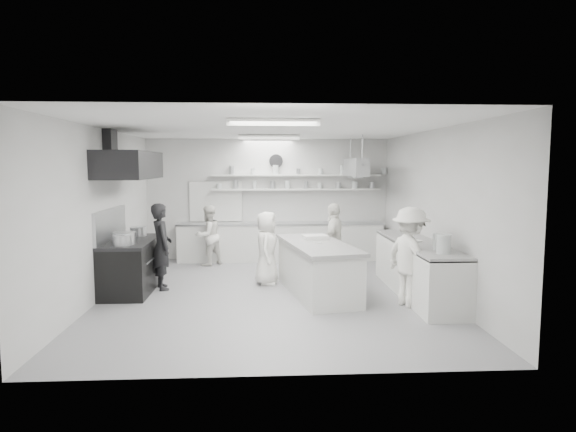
{
  "coord_description": "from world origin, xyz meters",
  "views": [
    {
      "loc": [
        -0.18,
        -8.75,
        2.35
      ],
      "look_at": [
        0.34,
        0.6,
        1.37
      ],
      "focal_mm": 30.5,
      "sensor_mm": 36.0,
      "label": 1
    }
  ],
  "objects": [
    {
      "name": "bowl_island_b",
      "position": [
        0.84,
        -0.02,
        0.93
      ],
      "size": [
        0.25,
        0.25,
        0.06
      ],
      "primitive_type": "imported",
      "rotation": [
        0.0,
        0.0,
        0.31
      ],
      "color": "silver",
      "rests_on": "prep_island"
    },
    {
      "name": "right_counter",
      "position": [
        2.65,
        -0.2,
        0.47
      ],
      "size": [
        0.74,
        3.3,
        0.94
      ],
      "primitive_type": "cube",
      "color": "silver",
      "rests_on": "floor"
    },
    {
      "name": "prep_island",
      "position": [
        0.84,
        -0.02,
        0.45
      ],
      "size": [
        1.33,
        2.55,
        0.89
      ],
      "primitive_type": "cube",
      "rotation": [
        0.0,
        0.0,
        0.18
      ],
      "color": "silver",
      "rests_on": "floor"
    },
    {
      "name": "wall_right",
      "position": [
        3.0,
        0.0,
        1.5
      ],
      "size": [
        0.04,
        7.0,
        3.0
      ],
      "primitive_type": "cube",
      "color": "silver",
      "rests_on": "floor"
    },
    {
      "name": "stove",
      "position": [
        -2.6,
        0.4,
        0.45
      ],
      "size": [
        0.8,
        1.8,
        0.9
      ],
      "primitive_type": "cube",
      "color": "black",
      "rests_on": "floor"
    },
    {
      "name": "pot_rack",
      "position": [
        2.0,
        2.4,
        2.3
      ],
      "size": [
        0.3,
        1.6,
        0.4
      ],
      "primitive_type": "cube",
      "color": "#B3B5B9",
      "rests_on": "ceiling"
    },
    {
      "name": "cook_stove",
      "position": [
        -2.07,
        0.5,
        0.82
      ],
      "size": [
        0.58,
        0.7,
        1.64
      ],
      "primitive_type": "imported",
      "rotation": [
        0.0,
        0.0,
        1.95
      ],
      "color": "black",
      "rests_on": "floor"
    },
    {
      "name": "light_fixture_front",
      "position": [
        0.0,
        -1.8,
        2.94
      ],
      "size": [
        1.3,
        0.25,
        0.1
      ],
      "primitive_type": "cube",
      "color": "silver",
      "rests_on": "ceiling"
    },
    {
      "name": "stove_pot",
      "position": [
        -2.6,
        -0.04,
        1.04
      ],
      "size": [
        0.4,
        0.4,
        0.26
      ],
      "primitive_type": "cylinder",
      "color": "#B3B5B9",
      "rests_on": "stove"
    },
    {
      "name": "shelf_lower",
      "position": [
        0.7,
        3.37,
        1.75
      ],
      "size": [
        4.2,
        0.26,
        0.04
      ],
      "primitive_type": "cube",
      "color": "silver",
      "rests_on": "wall_back"
    },
    {
      "name": "cook_island_right",
      "position": [
        1.3,
        0.99,
        0.79
      ],
      "size": [
        0.72,
        1.01,
        1.59
      ],
      "primitive_type": "imported",
      "rotation": [
        0.0,
        0.0,
        -1.98
      ],
      "color": "white",
      "rests_on": "floor"
    },
    {
      "name": "wall_left",
      "position": [
        -3.0,
        0.0,
        1.5
      ],
      "size": [
        0.04,
        7.0,
        3.0
      ],
      "primitive_type": "cube",
      "color": "silver",
      "rests_on": "floor"
    },
    {
      "name": "ceiling",
      "position": [
        0.0,
        0.0,
        3.01
      ],
      "size": [
        6.0,
        7.0,
        0.02
      ],
      "primitive_type": "cube",
      "color": "white",
      "rests_on": "wall_back"
    },
    {
      "name": "wall_front",
      "position": [
        0.0,
        -3.5,
        1.5
      ],
      "size": [
        6.0,
        0.04,
        3.0
      ],
      "primitive_type": "cube",
      "color": "silver",
      "rests_on": "floor"
    },
    {
      "name": "wall_clock",
      "position": [
        0.2,
        3.46,
        2.45
      ],
      "size": [
        0.32,
        0.05,
        0.32
      ],
      "primitive_type": "cylinder",
      "rotation": [
        1.57,
        0.0,
        0.0
      ],
      "color": "silver",
      "rests_on": "wall_back"
    },
    {
      "name": "bowl_island_a",
      "position": [
        0.73,
        0.62,
        0.92
      ],
      "size": [
        0.26,
        0.26,
        0.06
      ],
      "primitive_type": "imported",
      "rotation": [
        0.0,
        0.0,
        0.15
      ],
      "color": "#B3B5B9",
      "rests_on": "prep_island"
    },
    {
      "name": "exhaust_hood",
      "position": [
        -2.6,
        0.4,
        2.35
      ],
      "size": [
        0.85,
        2.0,
        0.5
      ],
      "primitive_type": "cube",
      "color": "black",
      "rests_on": "wall_left"
    },
    {
      "name": "cook_back",
      "position": [
        -1.42,
        2.69,
        0.71
      ],
      "size": [
        0.87,
        0.86,
        1.42
      ],
      "primitive_type": "imported",
      "rotation": [
        0.0,
        0.0,
        -2.36
      ],
      "color": "white",
      "rests_on": "floor"
    },
    {
      "name": "bowl_right",
      "position": [
        2.59,
        -0.17,
        0.97
      ],
      "size": [
        0.29,
        0.29,
        0.06
      ],
      "primitive_type": "imported",
      "rotation": [
        0.0,
        0.0,
        0.25
      ],
      "color": "silver",
      "rests_on": "right_counter"
    },
    {
      "name": "cook_right",
      "position": [
        2.3,
        -0.88,
        0.83
      ],
      "size": [
        0.98,
        1.23,
        1.66
      ],
      "primitive_type": "imported",
      "rotation": [
        0.0,
        0.0,
        1.96
      ],
      "color": "white",
      "rests_on": "floor"
    },
    {
      "name": "wall_back",
      "position": [
        0.0,
        3.5,
        1.5
      ],
      "size": [
        6.0,
        0.04,
        3.0
      ],
      "primitive_type": "cube",
      "color": "silver",
      "rests_on": "floor"
    },
    {
      "name": "back_counter",
      "position": [
        0.3,
        3.2,
        0.46
      ],
      "size": [
        5.0,
        0.6,
        0.92
      ],
      "primitive_type": "cube",
      "color": "silver",
      "rests_on": "floor"
    },
    {
      "name": "cook_island_left",
      "position": [
        -0.07,
        0.77,
        0.72
      ],
      "size": [
        0.54,
        0.76,
        1.44
      ],
      "primitive_type": "imported",
      "rotation": [
        0.0,
        0.0,
        1.44
      ],
      "color": "white",
      "rests_on": "floor"
    },
    {
      "name": "pass_through_window",
      "position": [
        -1.3,
        3.48,
        1.45
      ],
      "size": [
        1.3,
        0.04,
        1.0
      ],
      "primitive_type": "cube",
      "color": "black",
      "rests_on": "wall_back"
    },
    {
      "name": "floor",
      "position": [
        0.0,
        0.0,
        -0.01
      ],
      "size": [
        6.0,
        7.0,
        0.02
      ],
      "primitive_type": "cube",
      "color": "#999999",
      "rests_on": "ground"
    },
    {
      "name": "shelf_upper",
      "position": [
        0.7,
        3.37,
        2.1
      ],
      "size": [
        4.2,
        0.26,
        0.04
      ],
      "primitive_type": "cube",
      "color": "silver",
      "rests_on": "wall_back"
    },
    {
      "name": "light_fixture_rear",
      "position": [
        0.0,
        1.8,
        2.94
      ],
      "size": [
        1.3,
        0.25,
        0.1
      ],
      "primitive_type": "cube",
      "color": "silver",
      "rests_on": "ceiling"
    }
  ]
}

